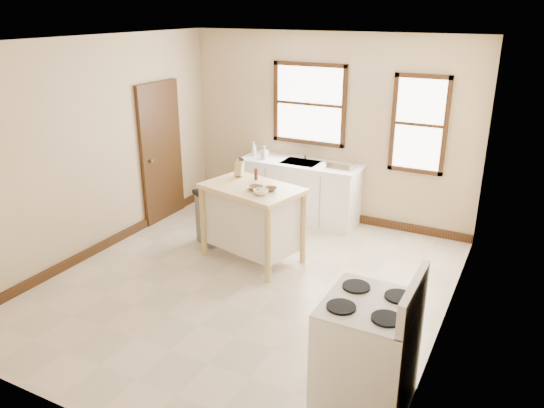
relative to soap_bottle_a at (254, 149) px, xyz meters
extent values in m
plane|color=beige|center=(1.10, -2.18, -1.03)|extent=(5.00, 5.00, 0.00)
plane|color=white|center=(1.10, -2.18, 1.77)|extent=(5.00, 5.00, 0.00)
cube|color=#D4B78C|center=(1.10, 0.32, 0.37)|extent=(4.50, 0.04, 2.80)
cube|color=#D4B78C|center=(-1.15, -2.18, 0.37)|extent=(0.04, 5.00, 2.80)
cube|color=#D4B78C|center=(3.35, -2.18, 0.37)|extent=(0.04, 5.00, 2.80)
cube|color=black|center=(-1.11, -0.88, 0.02)|extent=(0.06, 0.90, 2.10)
cube|color=black|center=(1.10, 0.29, -0.97)|extent=(4.50, 0.04, 0.12)
cube|color=black|center=(-1.12, -2.18, -0.97)|extent=(0.04, 5.00, 0.12)
cylinder|color=silver|center=(0.80, 0.20, 0.00)|extent=(0.03, 0.03, 0.22)
imported|color=#B2B2B2|center=(0.00, 0.00, 0.00)|extent=(0.11, 0.11, 0.23)
imported|color=#B2B2B2|center=(0.23, -0.08, -0.01)|extent=(0.11, 0.11, 0.20)
cylinder|color=#481F13|center=(0.75, -1.28, 0.05)|extent=(0.05, 0.05, 0.15)
imported|color=brown|center=(0.94, -1.65, 0.00)|extent=(0.20, 0.20, 0.05)
imported|color=brown|center=(1.12, -1.58, -0.01)|extent=(0.19, 0.19, 0.04)
imported|color=white|center=(1.08, -1.75, 0.00)|extent=(0.22, 0.22, 0.06)
camera|label=1|loc=(3.95, -7.03, 2.11)|focal=35.00mm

